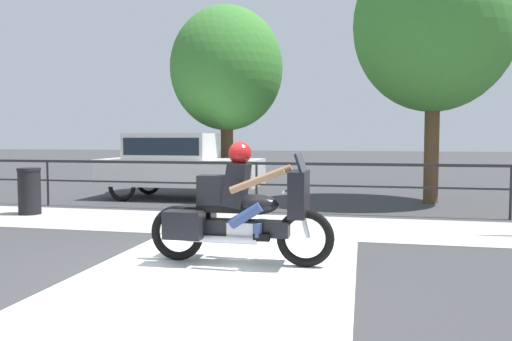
{
  "coord_description": "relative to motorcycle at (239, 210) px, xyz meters",
  "views": [
    {
      "loc": [
        2.25,
        -5.5,
        1.59
      ],
      "look_at": [
        0.75,
        1.49,
        1.13
      ],
      "focal_mm": 35.0,
      "sensor_mm": 36.0,
      "label": 1
    }
  ],
  "objects": [
    {
      "name": "ground_plane",
      "position": [
        -0.73,
        -0.58,
        -0.69
      ],
      "size": [
        120.0,
        120.0,
        0.0
      ],
      "primitive_type": "plane",
      "color": "#38383A"
    },
    {
      "name": "motorcycle",
      "position": [
        0.0,
        0.0,
        0.0
      ],
      "size": [
        2.39,
        0.76,
        1.55
      ],
      "rotation": [
        0.0,
        0.0,
        0.08
      ],
      "color": "black",
      "rests_on": "ground"
    },
    {
      "name": "trash_bin",
      "position": [
        -5.28,
        3.06,
        -0.2
      ],
      "size": [
        0.47,
        0.47,
        0.98
      ],
      "color": "black",
      "rests_on": "ground"
    },
    {
      "name": "fence_railing",
      "position": [
        -0.73,
        4.47,
        0.17
      ],
      "size": [
        36.0,
        0.05,
        1.08
      ],
      "color": "#232326",
      "rests_on": "ground"
    },
    {
      "name": "sidewalk_band",
      "position": [
        -0.73,
        2.82,
        -0.68
      ],
      "size": [
        44.0,
        2.4,
        0.01
      ],
      "primitive_type": "cube",
      "color": "#A8A59E",
      "rests_on": "ground"
    },
    {
      "name": "crosswalk_band",
      "position": [
        -0.13,
        -0.78,
        -0.68
      ],
      "size": [
        3.19,
        6.0,
        0.01
      ],
      "primitive_type": "cube",
      "color": "silver",
      "rests_on": "ground"
    },
    {
      "name": "tree_behind_car",
      "position": [
        -2.39,
        8.07,
        2.92
      ],
      "size": [
        3.27,
        3.27,
        5.42
      ],
      "color": "brown",
      "rests_on": "ground"
    },
    {
      "name": "tree_behind_sign",
      "position": [
        3.18,
        6.86,
        3.68
      ],
      "size": [
        3.89,
        3.89,
        6.52
      ],
      "color": "brown",
      "rests_on": "ground"
    },
    {
      "name": "parked_car",
      "position": [
        -3.24,
        6.3,
        0.29
      ],
      "size": [
        4.18,
        1.74,
        1.73
      ],
      "rotation": [
        0.0,
        0.0,
        0.01
      ],
      "color": "silver",
      "rests_on": "ground"
    }
  ]
}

